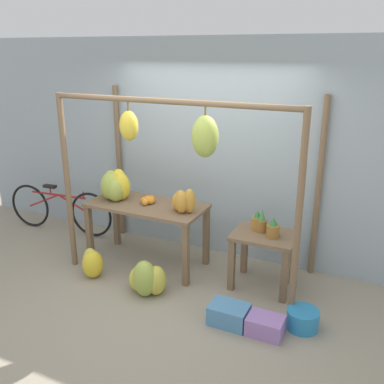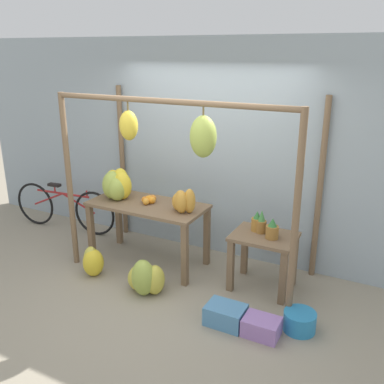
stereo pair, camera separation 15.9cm
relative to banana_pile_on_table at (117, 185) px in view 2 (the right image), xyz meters
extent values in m
plane|color=gray|center=(1.01, -0.65, -0.99)|extent=(20.00, 20.00, 0.00)
cube|color=#99A8B2|center=(1.01, 0.74, 0.41)|extent=(8.00, 0.08, 2.80)
cylinder|color=brown|center=(-0.38, -0.44, 0.10)|extent=(0.07, 0.07, 2.17)
cylinder|color=brown|center=(2.41, -0.44, 0.10)|extent=(0.07, 0.07, 2.17)
cylinder|color=brown|center=(-0.38, 0.65, 0.10)|extent=(0.07, 0.07, 2.17)
cylinder|color=brown|center=(2.41, 0.65, 0.10)|extent=(0.07, 0.07, 2.17)
cylinder|color=brown|center=(1.01, -0.44, 1.16)|extent=(2.80, 0.06, 0.06)
cylinder|color=brown|center=(0.55, -0.44, 1.08)|extent=(0.02, 0.02, 0.09)
ellipsoid|color=gold|center=(0.55, -0.44, 0.88)|extent=(0.21, 0.19, 0.32)
cylinder|color=brown|center=(1.44, -0.44, 1.09)|extent=(0.02, 0.02, 0.08)
ellipsoid|color=#9EB247|center=(1.44, -0.44, 0.84)|extent=(0.27, 0.25, 0.42)
cube|color=brown|center=(0.46, 0.00, -0.20)|extent=(1.48, 0.69, 0.04)
cube|color=brown|center=(-0.23, -0.29, -0.60)|extent=(0.07, 0.07, 0.77)
cube|color=brown|center=(1.14, -0.29, -0.60)|extent=(0.07, 0.07, 0.77)
cube|color=brown|center=(-0.23, 0.30, -0.60)|extent=(0.07, 0.07, 0.77)
cube|color=brown|center=(1.14, 0.30, -0.60)|extent=(0.07, 0.07, 0.77)
cube|color=brown|center=(1.96, 0.07, -0.34)|extent=(0.71, 0.55, 0.04)
cube|color=brown|center=(1.66, -0.15, -0.68)|extent=(0.07, 0.07, 0.62)
cube|color=brown|center=(2.26, -0.15, -0.68)|extent=(0.07, 0.07, 0.62)
cube|color=brown|center=(1.66, 0.30, -0.68)|extent=(0.07, 0.07, 0.62)
cube|color=brown|center=(2.26, 0.30, -0.68)|extent=(0.07, 0.07, 0.62)
ellipsoid|color=yellow|center=(0.08, 0.00, 0.00)|extent=(0.32, 0.31, 0.36)
ellipsoid|color=yellow|center=(0.02, 0.06, 0.02)|extent=(0.23, 0.25, 0.39)
ellipsoid|color=yellow|center=(-0.09, 0.05, 0.00)|extent=(0.33, 0.33, 0.35)
ellipsoid|color=#9EB247|center=(-0.04, -0.04, 0.00)|extent=(0.27, 0.29, 0.36)
ellipsoid|color=#9EB247|center=(0.06, -0.07, -0.03)|extent=(0.28, 0.30, 0.30)
sphere|color=orange|center=(0.41, 0.01, -0.14)|extent=(0.08, 0.08, 0.08)
sphere|color=orange|center=(0.51, 0.04, -0.14)|extent=(0.08, 0.08, 0.08)
sphere|color=orange|center=(0.47, -0.04, -0.14)|extent=(0.08, 0.08, 0.08)
sphere|color=orange|center=(0.45, 0.04, -0.13)|extent=(0.09, 0.09, 0.09)
sphere|color=orange|center=(0.43, 0.09, -0.14)|extent=(0.08, 0.08, 0.08)
sphere|color=orange|center=(0.48, 0.09, -0.13)|extent=(0.09, 0.09, 0.09)
sphere|color=orange|center=(0.48, 0.05, -0.14)|extent=(0.08, 0.08, 0.08)
sphere|color=orange|center=(0.50, 0.03, -0.14)|extent=(0.08, 0.08, 0.08)
cylinder|color=olive|center=(1.90, 0.13, -0.25)|extent=(0.12, 0.12, 0.14)
cone|color=#428442|center=(1.90, 0.13, -0.12)|extent=(0.08, 0.08, 0.13)
cylinder|color=olive|center=(2.06, 0.03, -0.25)|extent=(0.14, 0.14, 0.14)
cone|color=#337538|center=(2.06, 0.03, -0.13)|extent=(0.10, 0.10, 0.09)
cylinder|color=#A3702D|center=(1.84, 0.15, -0.25)|extent=(0.13, 0.13, 0.15)
cone|color=#337538|center=(1.84, 0.15, -0.13)|extent=(0.09, 0.09, 0.09)
ellipsoid|color=yellow|center=(0.05, -0.61, -0.81)|extent=(0.34, 0.34, 0.35)
ellipsoid|color=gold|center=(0.02, -0.60, -0.80)|extent=(0.22, 0.21, 0.38)
ellipsoid|color=gold|center=(0.93, -0.61, -0.81)|extent=(0.24, 0.26, 0.35)
ellipsoid|color=gold|center=(0.83, -0.53, -0.85)|extent=(0.30, 0.28, 0.28)
ellipsoid|color=gold|center=(0.74, -0.62, -0.83)|extent=(0.39, 0.40, 0.31)
ellipsoid|color=#9EB247|center=(0.83, -0.69, -0.77)|extent=(0.38, 0.37, 0.43)
cube|color=#4C84B2|center=(1.86, -0.76, -0.89)|extent=(0.39, 0.29, 0.20)
cylinder|color=teal|center=(2.55, -0.52, -0.89)|extent=(0.32, 0.32, 0.20)
torus|color=black|center=(-1.81, 0.26, -0.65)|extent=(0.68, 0.10, 0.68)
torus|color=black|center=(-0.72, 0.36, -0.65)|extent=(0.68, 0.10, 0.68)
cylinder|color=maroon|center=(-1.27, 0.31, -0.41)|extent=(0.93, 0.12, 0.03)
cylinder|color=maroon|center=(-1.54, 0.28, -0.53)|extent=(0.56, 0.08, 0.27)
cylinder|color=maroon|center=(-1.00, 0.33, -0.53)|extent=(0.56, 0.08, 0.27)
cylinder|color=maroon|center=(-1.40, 0.30, -0.36)|extent=(0.02, 0.02, 0.10)
cube|color=black|center=(-1.40, 0.30, -0.29)|extent=(0.21, 0.10, 0.04)
cylinder|color=maroon|center=(-0.83, 0.35, -0.36)|extent=(0.02, 0.02, 0.10)
ellipsoid|color=gold|center=(0.92, -0.03, -0.07)|extent=(0.20, 0.18, 0.22)
ellipsoid|color=gold|center=(0.93, -0.01, -0.05)|extent=(0.18, 0.18, 0.25)
ellipsoid|color=gold|center=(1.07, -0.04, -0.03)|extent=(0.18, 0.18, 0.30)
ellipsoid|color=gold|center=(0.99, -0.08, -0.04)|extent=(0.22, 0.22, 0.28)
cube|color=#9970B7|center=(2.24, -0.77, -0.90)|extent=(0.35, 0.26, 0.18)
camera|label=1|loc=(3.12, -4.26, 1.66)|focal=40.00mm
camera|label=2|loc=(3.26, -4.19, 1.66)|focal=40.00mm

